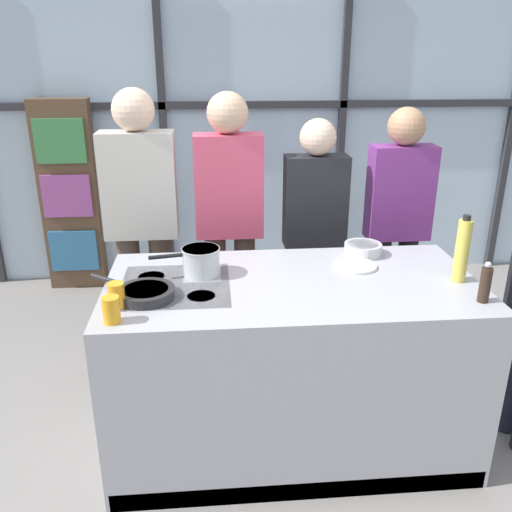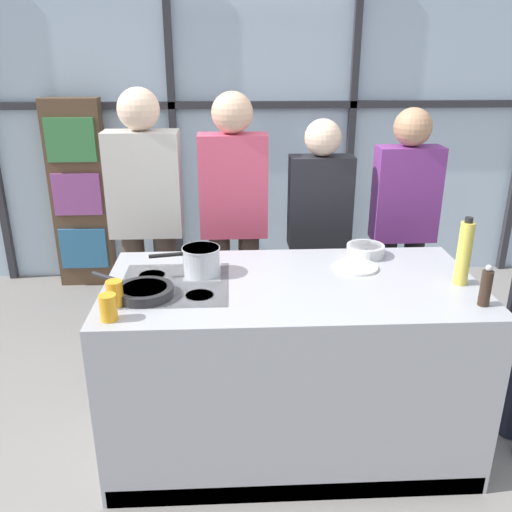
{
  "view_description": "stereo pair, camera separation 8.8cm",
  "coord_description": "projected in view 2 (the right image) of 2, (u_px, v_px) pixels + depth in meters",
  "views": [
    {
      "loc": [
        -0.38,
        -2.39,
        2.0
      ],
      "look_at": [
        -0.17,
        0.1,
        1.03
      ],
      "focal_mm": 38.0,
      "sensor_mm": 36.0,
      "label": 1
    },
    {
      "loc": [
        -0.29,
        -2.4,
        2.0
      ],
      "look_at": [
        -0.17,
        0.1,
        1.03
      ],
      "focal_mm": 38.0,
      "sensor_mm": 36.0,
      "label": 2
    }
  ],
  "objects": [
    {
      "name": "ground_plane",
      "position": [
        288.0,
        437.0,
        2.97
      ],
      "size": [
        18.0,
        18.0,
        0.0
      ],
      "primitive_type": "plane",
      "color": "gray"
    },
    {
      "name": "back_window_wall",
      "position": [
        263.0,
        120.0,
        4.66
      ],
      "size": [
        6.4,
        0.1,
        2.8
      ],
      "color": "silver",
      "rests_on": "ground_plane"
    },
    {
      "name": "bookshelf",
      "position": [
        80.0,
        195.0,
        4.63
      ],
      "size": [
        0.47,
        0.19,
        1.62
      ],
      "color": "brown",
      "rests_on": "ground_plane"
    },
    {
      "name": "demo_island",
      "position": [
        290.0,
        364.0,
        2.8
      ],
      "size": [
        1.81,
        0.9,
        0.93
      ],
      "color": "#A8AAB2",
      "rests_on": "ground_plane"
    },
    {
      "name": "spectator_far_left",
      "position": [
        146.0,
        214.0,
        3.37
      ],
      "size": [
        0.45,
        0.25,
        1.79
      ],
      "rotation": [
        0.0,
        0.0,
        3.14
      ],
      "color": "#47382D",
      "rests_on": "ground_plane"
    },
    {
      "name": "spectator_center_left",
      "position": [
        234.0,
        214.0,
        3.4
      ],
      "size": [
        0.42,
        0.25,
        1.76
      ],
      "rotation": [
        0.0,
        0.0,
        3.14
      ],
      "color": "#47382D",
      "rests_on": "ground_plane"
    },
    {
      "name": "spectator_center_right",
      "position": [
        319.0,
        227.0,
        3.46
      ],
      "size": [
        0.39,
        0.22,
        1.6
      ],
      "rotation": [
        0.0,
        0.0,
        3.14
      ],
      "color": "black",
      "rests_on": "ground_plane"
    },
    {
      "name": "spectator_far_right",
      "position": [
        403.0,
        220.0,
        3.47
      ],
      "size": [
        0.4,
        0.23,
        1.66
      ],
      "rotation": [
        0.0,
        0.0,
        3.14
      ],
      "color": "black",
      "rests_on": "ground_plane"
    },
    {
      "name": "frying_pan",
      "position": [
        143.0,
        291.0,
        2.48
      ],
      "size": [
        0.42,
        0.35,
        0.04
      ],
      "color": "#232326",
      "rests_on": "demo_island"
    },
    {
      "name": "saucepan",
      "position": [
        201.0,
        260.0,
        2.7
      ],
      "size": [
        0.35,
        0.19,
        0.14
      ],
      "color": "silver",
      "rests_on": "demo_island"
    },
    {
      "name": "white_plate",
      "position": [
        356.0,
        267.0,
        2.79
      ],
      "size": [
        0.22,
        0.22,
        0.01
      ],
      "primitive_type": "cylinder",
      "color": "white",
      "rests_on": "demo_island"
    },
    {
      "name": "mixing_bowl",
      "position": [
        365.0,
        250.0,
        2.95
      ],
      "size": [
        0.2,
        0.2,
        0.06
      ],
      "color": "silver",
      "rests_on": "demo_island"
    },
    {
      "name": "oil_bottle",
      "position": [
        464.0,
        253.0,
        2.56
      ],
      "size": [
        0.07,
        0.07,
        0.33
      ],
      "color": "#E0CC4C",
      "rests_on": "demo_island"
    },
    {
      "name": "pepper_grinder",
      "position": [
        486.0,
        287.0,
        2.36
      ],
      "size": [
        0.05,
        0.05,
        0.19
      ],
      "color": "#332319",
      "rests_on": "demo_island"
    },
    {
      "name": "juice_glass_near",
      "position": [
        108.0,
        307.0,
        2.25
      ],
      "size": [
        0.07,
        0.07,
        0.11
      ],
      "primitive_type": "cylinder",
      "color": "orange",
      "rests_on": "demo_island"
    },
    {
      "name": "juice_glass_far",
      "position": [
        115.0,
        293.0,
        2.38
      ],
      "size": [
        0.07,
        0.07,
        0.11
      ],
      "primitive_type": "cylinder",
      "color": "orange",
      "rests_on": "demo_island"
    }
  ]
}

